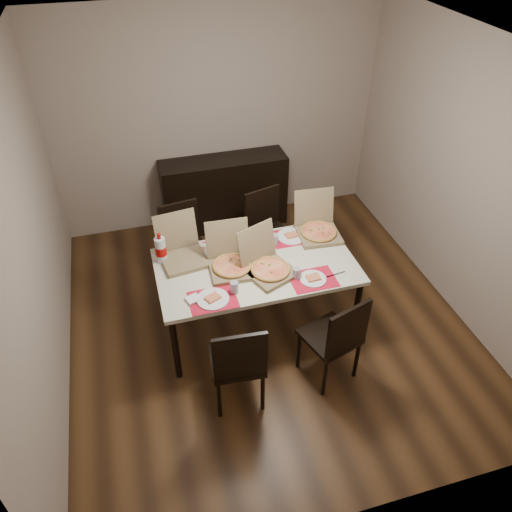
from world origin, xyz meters
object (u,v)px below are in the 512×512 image
(dining_table, at_px, (256,270))
(chair_near_right, at_px, (336,337))
(dip_bowl, at_px, (259,247))
(chair_near_left, at_px, (238,362))
(chair_far_right, at_px, (268,228))
(sideboard, at_px, (225,193))
(pizza_box_center, at_px, (268,267))
(chair_far_left, at_px, (184,243))
(soda_bottle, at_px, (161,250))

(dining_table, relative_size, chair_near_right, 1.94)
(dining_table, distance_m, dip_bowl, 0.26)
(chair_near_left, height_order, chair_far_right, same)
(sideboard, bearing_deg, chair_near_right, -82.33)
(sideboard, height_order, pizza_box_center, pizza_box_center)
(dining_table, distance_m, chair_far_left, 1.01)
(soda_bottle, bearing_deg, pizza_box_center, -24.96)
(chair_near_right, relative_size, soda_bottle, 3.09)
(sideboard, height_order, chair_near_left, chair_near_left)
(chair_near_left, bearing_deg, sideboard, 79.32)
(soda_bottle, bearing_deg, chair_far_right, 25.76)
(dining_table, relative_size, dip_bowl, 13.99)
(pizza_box_center, relative_size, soda_bottle, 1.82)
(chair_far_left, relative_size, soda_bottle, 3.09)
(dining_table, xyz_separation_m, chair_far_right, (0.37, 0.86, -0.17))
(chair_near_left, relative_size, soda_bottle, 3.09)
(chair_far_left, bearing_deg, dining_table, -57.12)
(dining_table, height_order, chair_near_left, chair_near_left)
(pizza_box_center, height_order, soda_bottle, pizza_box_center)
(chair_near_left, bearing_deg, chair_far_left, 95.12)
(soda_bottle, bearing_deg, chair_near_left, -69.73)
(chair_near_left, height_order, chair_near_right, same)
(dip_bowl, bearing_deg, sideboard, 89.56)
(chair_near_left, distance_m, chair_near_right, 0.85)
(dining_table, bearing_deg, chair_far_left, 122.88)
(dip_bowl, bearing_deg, soda_bottle, 176.15)
(dining_table, distance_m, chair_near_left, 0.95)
(sideboard, xyz_separation_m, dip_bowl, (-0.01, -1.57, 0.32))
(dining_table, distance_m, pizza_box_center, 0.19)
(dining_table, bearing_deg, chair_far_right, 66.48)
(chair_near_right, height_order, dip_bowl, chair_near_right)
(sideboard, xyz_separation_m, chair_far_right, (0.26, -0.94, 0.06))
(dining_table, distance_m, soda_bottle, 0.88)
(chair_near_left, height_order, pizza_box_center, pizza_box_center)
(chair_far_left, height_order, pizza_box_center, pizza_box_center)
(dip_bowl, bearing_deg, chair_near_right, -70.76)
(chair_near_right, bearing_deg, soda_bottle, 139.02)
(chair_far_left, relative_size, pizza_box_center, 1.69)
(chair_near_left, bearing_deg, chair_near_right, 2.23)
(chair_far_left, xyz_separation_m, dip_bowl, (0.64, -0.61, 0.25))
(chair_near_right, height_order, chair_far_right, same)
(sideboard, height_order, dip_bowl, sideboard)
(sideboard, height_order, chair_far_left, chair_far_left)
(chair_far_right, height_order, soda_bottle, soda_bottle)
(pizza_box_center, bearing_deg, chair_near_right, -60.78)
(chair_far_left, bearing_deg, pizza_box_center, -57.39)
(soda_bottle, bearing_deg, chair_far_left, 63.92)
(dining_table, relative_size, pizza_box_center, 3.28)
(chair_far_right, xyz_separation_m, dip_bowl, (-0.28, -0.63, 0.25))
(chair_near_left, xyz_separation_m, chair_far_left, (-0.15, 1.69, 0.00))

